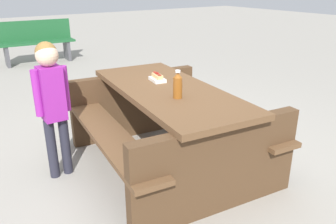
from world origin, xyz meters
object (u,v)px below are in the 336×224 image
object	(u,v)px
hotdog_tray	(157,78)
picnic_table	(168,120)
soda_bottle	(178,85)
child_in_coat	(52,94)
park_bench_mid	(36,41)

from	to	relation	value
hotdog_tray	picnic_table	bearing A→B (deg)	170.26
soda_bottle	child_in_coat	world-z (taller)	child_in_coat
soda_bottle	park_bench_mid	distance (m)	5.33
hotdog_tray	child_in_coat	distance (m)	0.94
park_bench_mid	picnic_table	bearing A→B (deg)	178.17
picnic_table	hotdog_tray	world-z (taller)	hotdog_tray
soda_bottle	child_in_coat	bearing A→B (deg)	50.95
park_bench_mid	hotdog_tray	bearing A→B (deg)	178.56
picnic_table	child_in_coat	distance (m)	1.02
picnic_table	soda_bottle	bearing A→B (deg)	161.49
picnic_table	hotdog_tray	xyz separation A→B (m)	(0.23, -0.04, 0.34)
child_in_coat	park_bench_mid	xyz separation A→B (m)	(4.66, -1.05, -0.31)
child_in_coat	hotdog_tray	bearing A→B (deg)	-99.54
hotdog_tray	park_bench_mid	world-z (taller)	park_bench_mid
child_in_coat	park_bench_mid	world-z (taller)	child_in_coat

